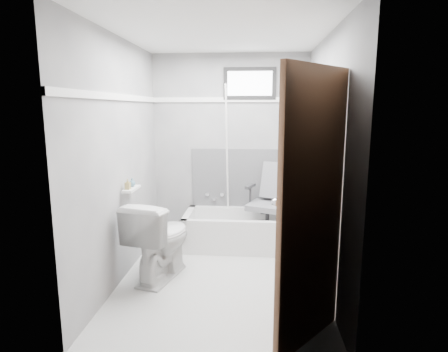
# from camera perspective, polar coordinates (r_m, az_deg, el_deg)

# --- Properties ---
(floor) EXTENTS (2.60, 2.60, 0.00)m
(floor) POSITION_cam_1_polar(r_m,az_deg,el_deg) (3.97, -0.42, -15.27)
(floor) COLOR silver
(floor) RESTS_ON ground
(ceiling) EXTENTS (2.60, 2.60, 0.00)m
(ceiling) POSITION_cam_1_polar(r_m,az_deg,el_deg) (3.65, -0.47, 21.13)
(ceiling) COLOR silver
(ceiling) RESTS_ON floor
(wall_back) EXTENTS (2.00, 0.02, 2.40)m
(wall_back) POSITION_cam_1_polar(r_m,az_deg,el_deg) (4.91, 0.89, 4.28)
(wall_back) COLOR slate
(wall_back) RESTS_ON floor
(wall_front) EXTENTS (2.00, 0.02, 2.40)m
(wall_front) POSITION_cam_1_polar(r_m,az_deg,el_deg) (2.35, -3.24, -2.39)
(wall_front) COLOR slate
(wall_front) RESTS_ON floor
(wall_left) EXTENTS (0.02, 2.60, 2.40)m
(wall_left) POSITION_cam_1_polar(r_m,az_deg,el_deg) (3.84, -15.50, 2.22)
(wall_left) COLOR slate
(wall_left) RESTS_ON floor
(wall_right) EXTENTS (0.02, 2.60, 2.40)m
(wall_right) POSITION_cam_1_polar(r_m,az_deg,el_deg) (3.67, 15.31, 1.87)
(wall_right) COLOR slate
(wall_right) RESTS_ON floor
(bathtub) EXTENTS (1.50, 0.70, 0.42)m
(bathtub) POSITION_cam_1_polar(r_m,az_deg,el_deg) (4.74, 3.16, -8.20)
(bathtub) COLOR silver
(bathtub) RESTS_ON floor
(office_chair) EXTENTS (0.69, 0.69, 0.92)m
(office_chair) POSITION_cam_1_polar(r_m,az_deg,el_deg) (4.69, 6.67, -3.76)
(office_chair) COLOR slate
(office_chair) RESTS_ON bathtub
(toilet) EXTENTS (0.66, 0.91, 0.81)m
(toilet) POSITION_cam_1_polar(r_m,az_deg,el_deg) (3.90, -9.68, -9.48)
(toilet) COLOR silver
(toilet) RESTS_ON floor
(door) EXTENTS (0.78, 0.78, 2.00)m
(door) POSITION_cam_1_polar(r_m,az_deg,el_deg) (2.49, 20.03, -7.04)
(door) COLOR #52341E
(door) RESTS_ON floor
(window) EXTENTS (0.66, 0.04, 0.40)m
(window) POSITION_cam_1_polar(r_m,az_deg,el_deg) (4.86, 3.94, 13.88)
(window) COLOR black
(window) RESTS_ON wall_back
(backerboard) EXTENTS (1.50, 0.02, 0.78)m
(backerboard) POSITION_cam_1_polar(r_m,az_deg,el_deg) (4.94, 3.77, -0.38)
(backerboard) COLOR #4C4C4F
(backerboard) RESTS_ON wall_back
(trim_back) EXTENTS (2.00, 0.02, 0.06)m
(trim_back) POSITION_cam_1_polar(r_m,az_deg,el_deg) (4.87, 0.91, 11.55)
(trim_back) COLOR white
(trim_back) RESTS_ON wall_back
(trim_left) EXTENTS (0.02, 2.60, 0.06)m
(trim_left) POSITION_cam_1_polar(r_m,az_deg,el_deg) (3.80, -15.77, 11.51)
(trim_left) COLOR white
(trim_left) RESTS_ON wall_left
(pole) EXTENTS (0.02, 0.57, 1.88)m
(pole) POSITION_cam_1_polar(r_m,az_deg,el_deg) (4.69, 0.49, 2.15)
(pole) COLOR white
(pole) RESTS_ON bathtub
(shelf) EXTENTS (0.10, 0.32, 0.02)m
(shelf) POSITION_cam_1_polar(r_m,az_deg,el_deg) (3.95, -13.91, -1.92)
(shelf) COLOR silver
(shelf) RESTS_ON wall_left
(soap_bottle_a) EXTENTS (0.06, 0.06, 0.11)m
(soap_bottle_a) POSITION_cam_1_polar(r_m,az_deg,el_deg) (3.86, -14.47, -1.21)
(soap_bottle_a) COLOR #97844B
(soap_bottle_a) RESTS_ON shelf
(soap_bottle_b) EXTENTS (0.09, 0.09, 0.09)m
(soap_bottle_b) POSITION_cam_1_polar(r_m,az_deg,el_deg) (3.99, -13.81, -0.90)
(soap_bottle_b) COLOR slate
(soap_bottle_b) RESTS_ON shelf
(faucet) EXTENTS (0.26, 0.10, 0.16)m
(faucet) POSITION_cam_1_polar(r_m,az_deg,el_deg) (5.00, -1.44, -3.16)
(faucet) COLOR silver
(faucet) RESTS_ON wall_back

